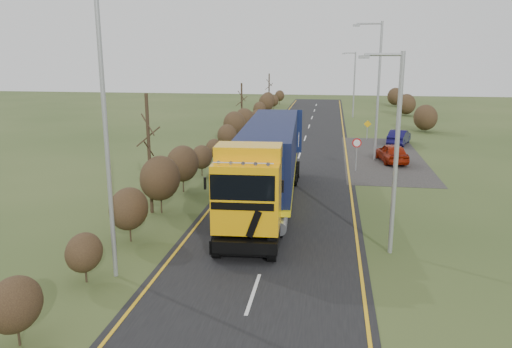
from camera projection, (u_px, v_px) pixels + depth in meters
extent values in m
plane|color=#33461E|center=(268.00, 249.00, 20.73)|extent=(160.00, 160.00, 0.00)
cube|color=black|center=(289.00, 187.00, 30.33)|extent=(8.00, 120.00, 0.02)
cube|color=#292624|center=(383.00, 157.00, 39.00)|extent=(6.00, 18.00, 0.02)
cube|color=gold|center=(229.00, 184.00, 30.87)|extent=(0.12, 116.00, 0.01)
cube|color=gold|center=(351.00, 189.00, 29.79)|extent=(0.12, 116.00, 0.01)
cube|color=silver|center=(253.00, 293.00, 16.88)|extent=(0.12, 3.00, 0.01)
cube|color=silver|center=(278.00, 218.00, 24.56)|extent=(0.12, 3.00, 0.01)
cube|color=silver|center=(292.00, 179.00, 32.25)|extent=(0.12, 3.00, 0.01)
cube|color=silver|center=(300.00, 155.00, 39.94)|extent=(0.12, 3.00, 0.01)
cube|color=silver|center=(305.00, 138.00, 47.62)|extent=(0.12, 3.00, 0.01)
cube|color=silver|center=(309.00, 126.00, 55.31)|extent=(0.12, 3.00, 0.01)
cube|color=silver|center=(312.00, 117.00, 63.00)|extent=(0.12, 3.00, 0.01)
cube|color=silver|center=(314.00, 110.00, 70.68)|extent=(0.12, 3.00, 0.01)
cube|color=silver|center=(316.00, 105.00, 78.37)|extent=(0.12, 3.00, 0.01)
ellipsoid|color=#2F1F15|center=(15.00, 304.00, 13.61)|extent=(1.34, 1.74, 1.54)
ellipsoid|color=#2F1F15|center=(84.00, 252.00, 17.49)|extent=(1.21, 1.57, 1.39)
ellipsoid|color=#2F1F15|center=(129.00, 209.00, 21.25)|extent=(1.58, 2.06, 1.82)
ellipsoid|color=#2F1F15|center=(160.00, 178.00, 25.01)|extent=(1.96, 2.55, 2.25)
ellipsoid|color=#2F1F15|center=(183.00, 163.00, 28.89)|extent=(1.83, 2.38, 2.10)
ellipsoid|color=#2F1F15|center=(202.00, 157.00, 32.82)|extent=(1.37, 1.78, 1.57)
ellipsoid|color=#2F1F15|center=(214.00, 148.00, 36.72)|extent=(1.20, 1.56, 1.38)
ellipsoid|color=#2F1F15|center=(227.00, 135.00, 40.46)|extent=(1.55, 2.02, 1.78)
ellipsoid|color=#2F1F15|center=(234.00, 124.00, 44.24)|extent=(1.95, 2.53, 2.24)
ellipsoid|color=#2F1F15|center=(244.00, 119.00, 48.08)|extent=(1.85, 2.41, 2.13)
ellipsoid|color=#2F1F15|center=(249.00, 118.00, 52.06)|extent=(1.40, 1.81, 1.61)
ellipsoid|color=#2F1F15|center=(257.00, 116.00, 55.91)|extent=(1.19, 1.55, 1.37)
ellipsoid|color=#2F1F15|center=(259.00, 109.00, 59.72)|extent=(1.52, 1.97, 1.75)
ellipsoid|color=#2F1F15|center=(266.00, 103.00, 63.43)|extent=(1.93, 2.51, 2.22)
ellipsoid|color=#2F1F15|center=(268.00, 100.00, 67.33)|extent=(1.88, 2.44, 2.16)
ellipsoid|color=#2F1F15|center=(274.00, 101.00, 71.22)|extent=(1.43, 1.85, 1.64)
ellipsoid|color=#2F1F15|center=(274.00, 100.00, 75.17)|extent=(1.19, 1.55, 1.37)
ellipsoid|color=#2F1F15|center=(280.00, 96.00, 78.89)|extent=(1.49, 1.93, 1.71)
cylinder|color=#35281A|center=(149.00, 155.00, 24.80)|extent=(0.18, 0.18, 6.05)
cylinder|color=#35281A|center=(242.00, 109.00, 49.90)|extent=(0.18, 0.18, 5.06)
cylinder|color=#35281A|center=(269.00, 92.00, 71.03)|extent=(0.18, 0.18, 5.15)
cube|color=black|center=(251.00, 227.00, 21.20)|extent=(2.75, 4.94, 0.47)
cube|color=#FFB00B|center=(247.00, 194.00, 19.88)|extent=(2.73, 2.43, 2.72)
cube|color=black|center=(243.00, 249.00, 19.27)|extent=(2.62, 0.26, 0.58)
cube|color=black|center=(231.00, 223.00, 19.03)|extent=(0.63, 0.05, 1.13)
cube|color=black|center=(254.00, 224.00, 18.90)|extent=(0.63, 0.05, 1.13)
cube|color=black|center=(242.00, 188.00, 18.66)|extent=(2.46, 0.19, 0.99)
cube|color=black|center=(242.00, 207.00, 18.80)|extent=(2.41, 0.15, 0.29)
cube|color=#FFB00B|center=(249.00, 152.00, 19.85)|extent=(2.69, 1.60, 0.59)
cylinder|color=silver|center=(243.00, 163.00, 18.68)|extent=(2.30, 0.18, 0.06)
cube|color=black|center=(205.00, 183.00, 19.10)|extent=(0.09, 0.12, 0.47)
cube|color=black|center=(283.00, 186.00, 18.66)|extent=(0.09, 0.12, 0.47)
cylinder|color=gray|center=(226.00, 222.00, 21.76)|extent=(0.65, 1.39, 0.59)
cylinder|color=gray|center=(280.00, 224.00, 21.41)|extent=(0.65, 1.39, 0.59)
cube|color=yellow|center=(271.00, 177.00, 27.60)|extent=(3.28, 13.30, 0.25)
cube|color=black|center=(271.00, 149.00, 27.23)|extent=(3.24, 12.88, 2.88)
cube|color=#0F1A3F|center=(282.00, 131.00, 33.39)|extent=(2.60, 0.19, 2.88)
cube|color=#0F1A3F|center=(253.00, 177.00, 21.08)|extent=(2.60, 0.19, 2.88)
cube|color=black|center=(278.00, 171.00, 31.57)|extent=(2.60, 3.89, 0.37)
cube|color=yellow|center=(245.00, 193.00, 26.95)|extent=(0.34, 5.75, 0.47)
cube|color=yellow|center=(292.00, 195.00, 26.58)|extent=(0.34, 5.75, 0.47)
cylinder|color=black|center=(217.00, 244.00, 19.79)|extent=(0.39, 1.10, 1.09)
cylinder|color=black|center=(272.00, 248.00, 19.47)|extent=(0.39, 1.10, 1.09)
cylinder|color=black|center=(230.00, 223.00, 22.31)|extent=(0.39, 1.10, 1.09)
cylinder|color=black|center=(279.00, 225.00, 21.99)|extent=(0.39, 1.10, 1.09)
cylinder|color=black|center=(259.00, 176.00, 30.85)|extent=(0.39, 1.10, 1.09)
cylinder|color=black|center=(294.00, 177.00, 30.53)|extent=(0.39, 1.10, 1.09)
cylinder|color=black|center=(261.00, 172.00, 31.86)|extent=(0.39, 1.10, 1.09)
cylinder|color=black|center=(296.00, 173.00, 31.54)|extent=(0.39, 1.10, 1.09)
cylinder|color=black|center=(264.00, 168.00, 32.86)|extent=(0.39, 1.10, 1.09)
cylinder|color=black|center=(297.00, 170.00, 32.54)|extent=(0.39, 1.10, 1.09)
imported|color=#921C07|center=(392.00, 153.00, 37.10)|extent=(2.32, 4.37, 1.42)
imported|color=#0D0A39|center=(399.00, 137.00, 44.35)|extent=(2.57, 4.25, 1.32)
cylinder|color=#9C9FA2|center=(396.00, 157.00, 19.45)|extent=(0.18, 0.18, 8.02)
cylinder|color=#9C9FA2|center=(383.00, 55.00, 18.64)|extent=(1.43, 0.12, 0.12)
cube|color=#9C9FA2|center=(364.00, 57.00, 18.76)|extent=(0.40, 0.16, 0.12)
cylinder|color=#9C9FA2|center=(378.00, 93.00, 36.84)|extent=(0.18, 0.18, 10.18)
cylinder|color=#9C9FA2|center=(369.00, 24.00, 35.82)|extent=(1.81, 0.12, 0.12)
cube|color=#9C9FA2|center=(356.00, 25.00, 35.97)|extent=(0.51, 0.20, 0.16)
cylinder|color=#9C9FA2|center=(354.00, 85.00, 62.35)|extent=(0.18, 0.18, 8.10)
cylinder|color=#9C9FA2|center=(350.00, 53.00, 61.53)|extent=(1.44, 0.12, 0.12)
cube|color=#9C9FA2|center=(344.00, 54.00, 61.66)|extent=(0.40, 0.16, 0.13)
cylinder|color=#9C9FA2|center=(106.00, 140.00, 17.08)|extent=(0.16, 0.16, 10.09)
cylinder|color=#9C9FA2|center=(356.00, 157.00, 34.35)|extent=(0.08, 0.08, 1.97)
cylinder|color=red|center=(357.00, 143.00, 34.08)|extent=(0.63, 0.04, 0.63)
cylinder|color=white|center=(357.00, 143.00, 34.07)|extent=(0.47, 0.02, 0.47)
cylinder|color=#9C9FA2|center=(367.00, 132.00, 46.98)|extent=(0.08, 0.08, 1.38)
cube|color=#F2B20D|center=(368.00, 124.00, 46.75)|extent=(0.70, 0.04, 0.70)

